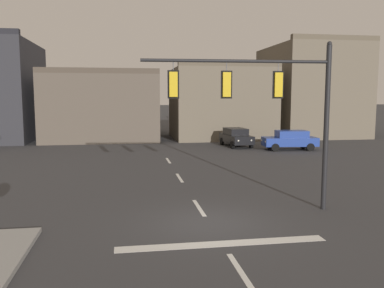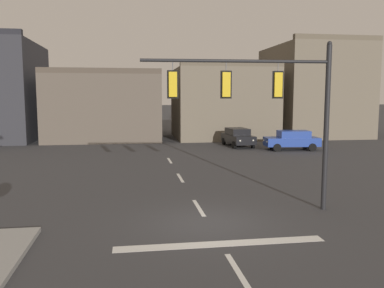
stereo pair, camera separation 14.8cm
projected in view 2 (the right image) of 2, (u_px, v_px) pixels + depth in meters
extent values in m
plane|color=#353538|center=(208.00, 223.00, 14.02)|extent=(400.00, 400.00, 0.00)
cube|color=silver|center=(221.00, 244.00, 12.05)|extent=(6.40, 0.50, 0.01)
cube|color=silver|center=(239.00, 272.00, 10.09)|extent=(0.16, 2.40, 0.01)
cube|color=silver|center=(199.00, 208.00, 15.98)|extent=(0.16, 2.40, 0.01)
cube|color=silver|center=(180.00, 178.00, 21.87)|extent=(0.16, 2.40, 0.01)
cube|color=silver|center=(170.00, 161.00, 27.76)|extent=(0.16, 2.40, 0.01)
cylinder|color=black|center=(326.00, 129.00, 15.41)|extent=(0.20, 0.20, 6.32)
cylinder|color=black|center=(237.00, 61.00, 14.74)|extent=(7.06, 0.45, 0.12)
sphere|color=black|center=(330.00, 43.00, 15.03)|extent=(0.18, 0.18, 0.18)
cylinder|color=#56565B|center=(278.00, 68.00, 14.94)|extent=(0.03, 0.03, 0.35)
cube|color=gold|center=(278.00, 85.00, 15.01)|extent=(0.31, 0.25, 0.90)
sphere|color=red|center=(277.00, 77.00, 15.10)|extent=(0.20, 0.20, 0.20)
sphere|color=#2D2314|center=(277.00, 85.00, 15.14)|extent=(0.20, 0.20, 0.20)
sphere|color=black|center=(276.00, 92.00, 15.17)|extent=(0.20, 0.20, 0.20)
cube|color=black|center=(278.00, 85.00, 14.99)|extent=(0.42, 0.05, 1.02)
cylinder|color=#56565B|center=(226.00, 67.00, 14.73)|extent=(0.03, 0.03, 0.35)
cube|color=gold|center=(226.00, 85.00, 14.80)|extent=(0.31, 0.25, 0.90)
sphere|color=red|center=(225.00, 77.00, 14.90)|extent=(0.20, 0.20, 0.20)
sphere|color=#2D2314|center=(225.00, 85.00, 14.93)|extent=(0.20, 0.20, 0.20)
sphere|color=black|center=(225.00, 92.00, 14.97)|extent=(0.20, 0.20, 0.20)
cube|color=black|center=(226.00, 85.00, 14.79)|extent=(0.42, 0.05, 1.02)
cylinder|color=#56565B|center=(173.00, 67.00, 14.53)|extent=(0.03, 0.03, 0.35)
cube|color=gold|center=(173.00, 84.00, 14.60)|extent=(0.31, 0.25, 0.90)
sphere|color=red|center=(173.00, 77.00, 14.70)|extent=(0.20, 0.20, 0.20)
sphere|color=#2D2314|center=(173.00, 85.00, 14.73)|extent=(0.20, 0.20, 0.20)
sphere|color=black|center=(173.00, 92.00, 14.76)|extent=(0.20, 0.20, 0.20)
cube|color=black|center=(173.00, 84.00, 14.58)|extent=(0.42, 0.05, 1.02)
cube|color=black|center=(238.00, 139.00, 35.61)|extent=(2.12, 4.52, 0.70)
cube|color=black|center=(237.00, 131.00, 35.68)|extent=(1.78, 2.58, 0.56)
cube|color=#2D3842|center=(240.00, 132.00, 34.94)|extent=(1.53, 0.36, 0.47)
cube|color=#2D3842|center=(233.00, 131.00, 36.82)|extent=(1.53, 0.33, 0.46)
cylinder|color=black|center=(253.00, 144.00, 34.44)|extent=(0.27, 0.65, 0.64)
cylinder|color=black|center=(234.00, 145.00, 34.06)|extent=(0.27, 0.65, 0.64)
cylinder|color=black|center=(241.00, 141.00, 37.25)|extent=(0.27, 0.65, 0.64)
cylinder|color=black|center=(224.00, 141.00, 36.87)|extent=(0.27, 0.65, 0.64)
sphere|color=silver|center=(253.00, 140.00, 33.62)|extent=(0.16, 0.16, 0.16)
sphere|color=silver|center=(240.00, 141.00, 33.37)|extent=(0.16, 0.16, 0.16)
cube|color=maroon|center=(230.00, 135.00, 37.71)|extent=(1.37, 0.14, 0.12)
cube|color=navy|center=(292.00, 142.00, 33.21)|extent=(4.54, 2.17, 0.70)
cube|color=navy|center=(294.00, 134.00, 33.15)|extent=(2.59, 1.81, 0.56)
cube|color=#2D3842|center=(284.00, 134.00, 33.10)|extent=(0.38, 1.54, 0.47)
cube|color=#2D3842|center=(307.00, 134.00, 33.23)|extent=(0.35, 1.53, 0.46)
cylinder|color=black|center=(277.00, 148.00, 32.32)|extent=(0.66, 0.27, 0.64)
cylinder|color=black|center=(272.00, 145.00, 34.01)|extent=(0.66, 0.27, 0.64)
cylinder|color=black|center=(312.00, 147.00, 32.51)|extent=(0.66, 0.27, 0.64)
cylinder|color=black|center=(305.00, 145.00, 34.20)|extent=(0.66, 0.27, 0.64)
sphere|color=silver|center=(267.00, 142.00, 32.50)|extent=(0.16, 0.16, 0.16)
sphere|color=silver|center=(264.00, 140.00, 33.64)|extent=(0.16, 0.16, 0.16)
cube|color=maroon|center=(317.00, 140.00, 33.35)|extent=(0.16, 1.37, 0.12)
cube|color=#2D2D33|center=(2.00, 92.00, 40.88)|extent=(7.18, 11.69, 9.79)
cube|color=brown|center=(106.00, 107.00, 43.62)|extent=(11.22, 13.78, 6.50)
cube|color=#493F35|center=(100.00, 71.00, 36.75)|extent=(11.22, 0.60, 0.50)
cube|color=#665B4C|center=(223.00, 104.00, 43.00)|extent=(10.16, 8.80, 7.29)
cube|color=brown|center=(233.00, 64.00, 38.52)|extent=(10.16, 0.60, 0.50)
cube|color=#665B4C|center=(313.00, 91.00, 45.63)|extent=(9.25, 11.20, 9.97)
cube|color=brown|center=(338.00, 37.00, 39.81)|extent=(9.25, 0.60, 0.50)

